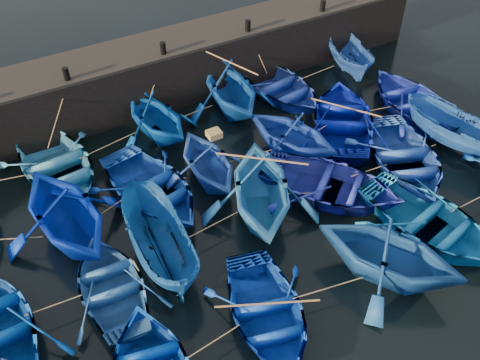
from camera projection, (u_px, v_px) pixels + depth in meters
ground at (288, 253)px, 17.60m from camera, size 120.00×120.00×0.00m
quay_wall at (158, 72)px, 23.45m from camera, size 26.00×2.50×2.50m
quay_top at (155, 45)px, 22.56m from camera, size 26.00×2.50×0.12m
bollard_1 at (66, 74)px, 20.33m from camera, size 0.24×0.24×0.50m
bollard_2 at (163, 48)px, 21.77m from camera, size 0.24×0.24×0.50m
bollard_3 at (248, 26)px, 23.21m from camera, size 0.24×0.24×0.50m
bollard_4 at (323, 6)px, 24.65m from camera, size 0.24×0.24×0.50m
boat_1 at (56, 166)px, 19.96m from camera, size 4.28×5.59×1.08m
boat_2 at (155, 116)px, 21.45m from camera, size 4.02×4.45×2.05m
boat_3 at (230, 87)px, 22.71m from camera, size 4.36×4.90×2.36m
boat_4 at (281, 87)px, 23.97m from camera, size 4.09×5.25×1.00m
boat_5 at (350, 57)px, 25.36m from camera, size 2.61×4.26×1.55m
boat_7 at (65, 212)px, 17.22m from camera, size 4.89×5.45×2.56m
boat_8 at (151, 189)px, 19.10m from camera, size 4.46×5.59×1.04m
boat_9 at (208, 161)px, 19.50m from camera, size 3.41×3.91×1.99m
boat_10 at (292, 133)px, 20.63m from camera, size 4.74×5.02×2.10m
boat_11 at (344, 119)px, 22.11m from camera, size 6.07×6.49×1.10m
boat_12 at (412, 100)px, 23.17m from camera, size 4.04×5.31×1.03m
boat_14 at (112, 285)px, 16.14m from camera, size 3.15×4.26×0.85m
boat_15 at (159, 243)px, 16.78m from camera, size 1.97×4.64×1.76m
boat_16 at (261, 188)px, 18.05m from camera, size 5.79×6.12×2.53m
boat_17 at (332, 185)px, 19.22m from camera, size 6.08×6.35×1.07m
boat_18 at (404, 157)px, 20.34m from camera, size 5.15×6.03×1.06m
boat_19 at (454, 132)px, 20.99m from camera, size 3.05×4.71×1.70m
boat_22 at (267, 313)px, 15.38m from camera, size 4.09×5.04×0.92m
boat_23 at (390, 252)px, 16.08m from camera, size 5.78×5.97×2.40m
boat_24 at (431, 222)px, 17.89m from camera, size 4.72×5.83×1.07m
wooden_crate at (214, 134)px, 18.85m from camera, size 0.49×0.43×0.24m
mooring_ropes at (212, 150)px, 20.13m from camera, size 18.42×11.82×2.10m
loose_oars at (278, 145)px, 18.95m from camera, size 9.89×11.96×1.67m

